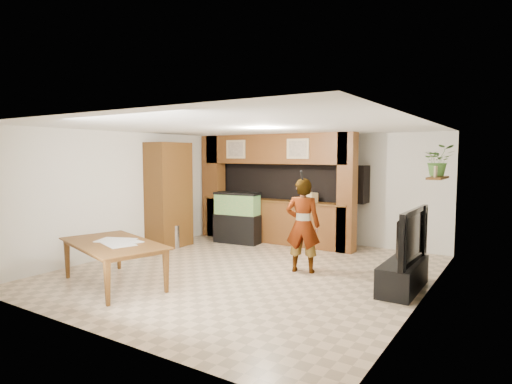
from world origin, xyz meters
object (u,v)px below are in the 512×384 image
Objects in this scene: pantry_cabinet at (169,195)px; person at (303,225)px; aquarium at (237,218)px; dining_table at (111,264)px; television at (404,235)px.

pantry_cabinet is 1.40× the size of person.
dining_table is (0.21, -3.84, -0.25)m from aquarium.
aquarium is at bearing -46.69° from person.
person is 0.85× the size of dining_table.
television reaches higher than dining_table.
pantry_cabinet is 1.96× the size of aquarium.
dining_table is (-4.04, -2.29, -0.52)m from television.
television is 0.73× the size of dining_table.
pantry_cabinet is 5.37m from television.
television is at bearing 160.43° from person.
aquarium is at bearing 46.63° from pantry_cabinet.
aquarium reaches higher than dining_table.
dining_table is at bearing 30.58° from person.
pantry_cabinet is 3.58m from person.
aquarium is 2.86m from person.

